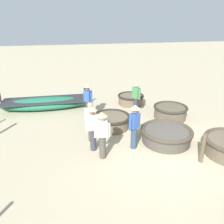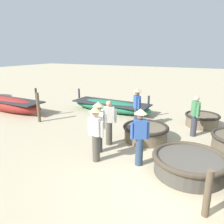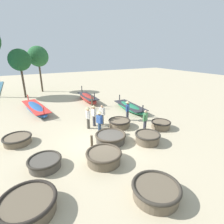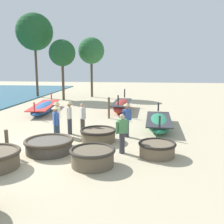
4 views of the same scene
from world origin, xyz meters
name	(u,v)px [view 2 (image 2 of 4)]	position (x,y,z in m)	size (l,w,h in m)	color
ground_plane	(188,186)	(0.00, 0.00, 0.00)	(80.00, 80.00, 0.00)	#BCAD8C
coracle_upturned	(146,132)	(2.27, 1.84, 0.30)	(1.66, 1.66, 0.56)	brown
coracle_weathered	(189,163)	(0.58, 0.08, 0.30)	(1.96, 1.96, 0.54)	#4C473F
coracle_front_right	(202,120)	(4.83, 0.13, 0.29)	(1.44, 1.44, 0.54)	brown
long_boat_blue_hull	(9,104)	(2.72, 9.65, 0.41)	(1.30, 4.69, 1.44)	maroon
long_boat_red_hull	(111,106)	(5.16, 4.73, 0.32)	(1.50, 4.63, 1.08)	#237551
fisherman_by_coracle	(195,115)	(3.47, 0.32, 0.84)	(0.48, 0.35, 1.57)	#383842
fisherman_standing_right	(109,122)	(1.32, 2.85, 0.84)	(0.37, 0.46, 1.57)	#4C473D
fisherman_hauling	(99,124)	(0.65, 2.87, 0.96)	(0.36, 0.52, 1.67)	#383842
fisherman_with_hat	(96,131)	(0.09, 2.65, 0.96)	(0.36, 0.53, 1.67)	#4C473D
fisherman_standing_left	(137,105)	(3.52, 2.66, 0.96)	(0.43, 0.39, 1.67)	#383842
fisherman_crouching	(140,133)	(0.44, 1.43, 0.96)	(0.36, 0.47, 1.67)	#2D425B
mooring_post_shoreline	(38,107)	(2.12, 6.89, 0.68)	(0.14, 0.14, 1.37)	brown
mooring_post_inland	(208,194)	(-0.89, -0.44, 0.51)	(0.14, 0.14, 1.01)	brown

